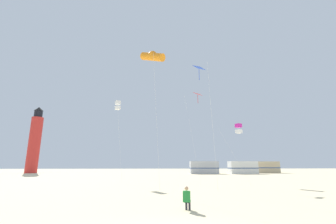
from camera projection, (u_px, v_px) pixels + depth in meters
kite_flyer_standing at (187, 198)px, 11.04m from camera, size 0.44×0.56×1.16m
kite_diamond_blue at (200, 73)px, 20.15m from camera, size 1.96×1.96×10.91m
kite_tube_orange at (153, 56)px, 19.74m from camera, size 2.37×2.12×12.15m
kite_box_magenta at (239, 129)px, 26.85m from camera, size 2.84×2.84×6.92m
kite_diamond_scarlet at (197, 98)px, 27.90m from camera, size 2.29×2.29×10.95m
kite_box_white at (118, 105)px, 29.54m from camera, size 1.39×1.39×10.32m
lighthouse_distant at (35, 141)px, 57.14m from camera, size 2.80×2.80×16.80m
rv_van_silver at (204, 168)px, 51.60m from camera, size 6.47×2.43×2.80m
rv_van_white at (243, 168)px, 51.34m from camera, size 6.59×2.80×2.80m
rv_van_tan at (265, 167)px, 56.61m from camera, size 6.58×2.76×2.80m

